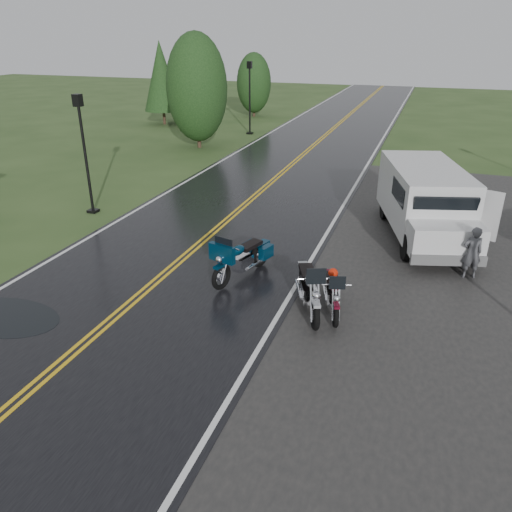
{
  "coord_description": "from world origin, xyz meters",
  "views": [
    {
      "loc": [
        6.79,
        -9.45,
        6.48
      ],
      "look_at": [
        2.8,
        2.0,
        1.0
      ],
      "focal_mm": 35.0,
      "sensor_mm": 36.0,
      "label": 1
    }
  ],
  "objects_px": {
    "person_at_van": "(472,254)",
    "lamp_post_near_left": "(85,155)",
    "motorcycle_red": "(336,305)",
    "van_white": "(411,224)",
    "motorcycle_silver": "(316,303)",
    "lamp_post_far_left": "(250,98)",
    "motorcycle_teal": "(221,267)"
  },
  "relations": [
    {
      "from": "motorcycle_red",
      "to": "lamp_post_far_left",
      "type": "distance_m",
      "value": 24.85
    },
    {
      "from": "person_at_van",
      "to": "lamp_post_far_left",
      "type": "bearing_deg",
      "value": -73.2
    },
    {
      "from": "person_at_van",
      "to": "lamp_post_near_left",
      "type": "distance_m",
      "value": 13.8
    },
    {
      "from": "van_white",
      "to": "person_at_van",
      "type": "distance_m",
      "value": 1.93
    },
    {
      "from": "motorcycle_silver",
      "to": "lamp_post_near_left",
      "type": "xyz_separation_m",
      "value": [
        -10.12,
        5.46,
        1.5
      ]
    },
    {
      "from": "motorcycle_red",
      "to": "van_white",
      "type": "distance_m",
      "value": 4.79
    },
    {
      "from": "motorcycle_red",
      "to": "van_white",
      "type": "xyz_separation_m",
      "value": [
        1.33,
        4.56,
        0.58
      ]
    },
    {
      "from": "motorcycle_teal",
      "to": "lamp_post_far_left",
      "type": "relative_size",
      "value": 0.53
    },
    {
      "from": "van_white",
      "to": "person_at_van",
      "type": "relative_size",
      "value": 4.02
    },
    {
      "from": "motorcycle_red",
      "to": "motorcycle_teal",
      "type": "distance_m",
      "value": 3.38
    },
    {
      "from": "van_white",
      "to": "person_at_van",
      "type": "bearing_deg",
      "value": -36.45
    },
    {
      "from": "person_at_van",
      "to": "motorcycle_red",
      "type": "bearing_deg",
      "value": 32.65
    },
    {
      "from": "lamp_post_near_left",
      "to": "lamp_post_far_left",
      "type": "distance_m",
      "value": 17.36
    },
    {
      "from": "motorcycle_silver",
      "to": "lamp_post_near_left",
      "type": "height_order",
      "value": "lamp_post_near_left"
    },
    {
      "from": "motorcycle_teal",
      "to": "lamp_post_near_left",
      "type": "relative_size",
      "value": 0.56
    },
    {
      "from": "motorcycle_teal",
      "to": "lamp_post_near_left",
      "type": "distance_m",
      "value": 8.62
    },
    {
      "from": "motorcycle_red",
      "to": "van_white",
      "type": "bearing_deg",
      "value": 57.48
    },
    {
      "from": "van_white",
      "to": "lamp_post_near_left",
      "type": "xyz_separation_m",
      "value": [
        -11.9,
        0.63,
        1.04
      ]
    },
    {
      "from": "lamp_post_near_left",
      "to": "van_white",
      "type": "bearing_deg",
      "value": -3.02
    },
    {
      "from": "motorcycle_silver",
      "to": "lamp_post_far_left",
      "type": "relative_size",
      "value": 0.53
    },
    {
      "from": "van_white",
      "to": "lamp_post_near_left",
      "type": "bearing_deg",
      "value": 161.09
    },
    {
      "from": "motorcycle_red",
      "to": "person_at_van",
      "type": "xyz_separation_m",
      "value": [
        3.1,
        3.9,
        0.14
      ]
    },
    {
      "from": "motorcycle_red",
      "to": "van_white",
      "type": "relative_size",
      "value": 0.34
    },
    {
      "from": "motorcycle_silver",
      "to": "van_white",
      "type": "distance_m",
      "value": 5.16
    },
    {
      "from": "motorcycle_silver",
      "to": "lamp_post_far_left",
      "type": "distance_m",
      "value": 24.91
    },
    {
      "from": "motorcycle_silver",
      "to": "motorcycle_red",
      "type": "bearing_deg",
      "value": 9.09
    },
    {
      "from": "lamp_post_near_left",
      "to": "motorcycle_red",
      "type": "bearing_deg",
      "value": -26.16
    },
    {
      "from": "motorcycle_red",
      "to": "lamp_post_near_left",
      "type": "relative_size",
      "value": 0.47
    },
    {
      "from": "van_white",
      "to": "lamp_post_far_left",
      "type": "bearing_deg",
      "value": 107.01
    },
    {
      "from": "motorcycle_red",
      "to": "person_at_van",
      "type": "relative_size",
      "value": 1.39
    },
    {
      "from": "lamp_post_far_left",
      "to": "van_white",
      "type": "bearing_deg",
      "value": -57.1
    },
    {
      "from": "motorcycle_silver",
      "to": "van_white",
      "type": "relative_size",
      "value": 0.41
    }
  ]
}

